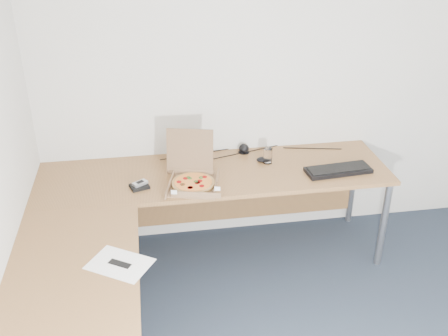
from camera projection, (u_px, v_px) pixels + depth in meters
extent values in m
cube|color=olive|center=(214.00, 174.00, 3.73)|extent=(2.50, 0.70, 0.03)
cube|color=olive|center=(70.00, 289.00, 2.64)|extent=(0.70, 1.50, 0.03)
cylinder|color=gray|center=(353.00, 185.00, 4.33)|extent=(0.05, 0.05, 0.70)
cube|color=brown|center=(193.00, 186.00, 3.54)|extent=(0.33, 0.33, 0.01)
cube|color=brown|center=(190.00, 152.00, 3.62)|extent=(0.33, 0.07, 0.32)
cylinder|color=#B78548|center=(193.00, 184.00, 3.53)|extent=(0.29, 0.29, 0.02)
cylinder|color=#CF4729|center=(193.00, 182.00, 3.53)|extent=(0.25, 0.25, 0.00)
cylinder|color=silver|center=(268.00, 156.00, 3.83)|extent=(0.06, 0.06, 0.11)
cube|color=black|center=(338.00, 170.00, 3.72)|extent=(0.48, 0.21, 0.03)
ellipsoid|color=black|center=(263.00, 159.00, 3.86)|extent=(0.10, 0.07, 0.04)
cube|color=black|center=(139.00, 186.00, 3.52)|extent=(0.14, 0.13, 0.02)
cube|color=#B2B5BA|center=(140.00, 183.00, 3.52)|extent=(0.11, 0.10, 0.02)
cube|color=white|center=(120.00, 264.00, 2.80)|extent=(0.40, 0.37, 0.00)
ellipsoid|color=black|center=(244.00, 148.00, 3.99)|extent=(0.09, 0.09, 0.07)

